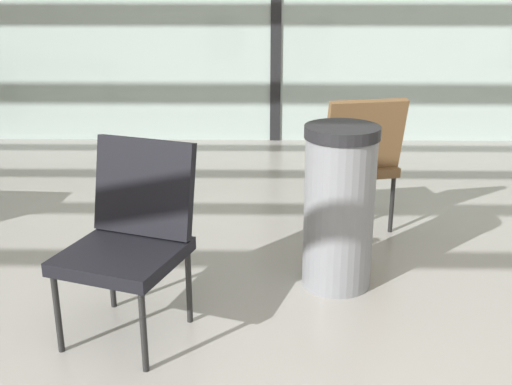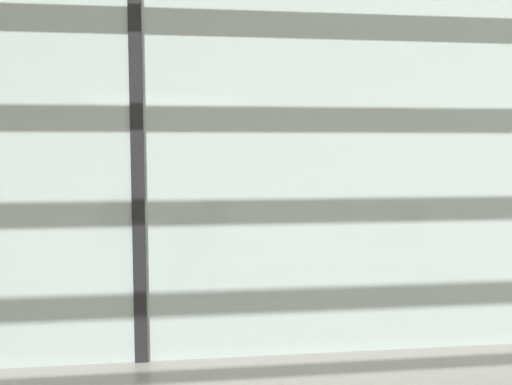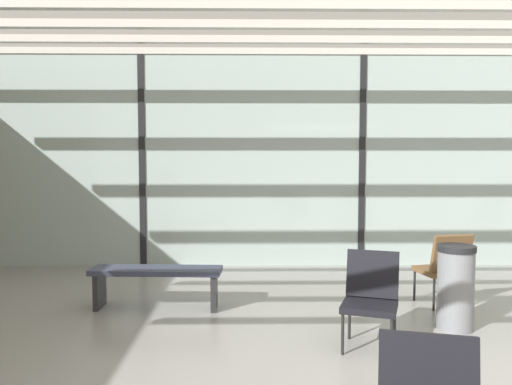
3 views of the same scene
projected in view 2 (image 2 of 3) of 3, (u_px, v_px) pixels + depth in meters
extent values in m
cube|color=#A3B7B2|center=(138.00, 154.00, 4.20)|extent=(14.00, 0.08, 3.36)
cube|color=black|center=(138.00, 154.00, 4.20)|extent=(0.10, 0.12, 3.36)
ellipsoid|color=#B2BCD6|center=(238.00, 126.00, 10.53)|extent=(11.38, 4.22, 4.22)
sphere|color=black|center=(47.00, 101.00, 8.19)|extent=(0.28, 0.28, 0.28)
sphere|color=black|center=(107.00, 101.00, 8.31)|extent=(0.28, 0.28, 0.28)
sphere|color=black|center=(165.00, 102.00, 8.42)|extent=(0.28, 0.28, 0.28)
sphere|color=black|center=(222.00, 102.00, 8.53)|extent=(0.28, 0.28, 0.28)
sphere|color=black|center=(277.00, 103.00, 8.64)|extent=(0.28, 0.28, 0.28)
sphere|color=black|center=(331.00, 103.00, 8.75)|extent=(0.28, 0.28, 0.28)
sphere|color=black|center=(384.00, 104.00, 8.86)|extent=(0.28, 0.28, 0.28)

